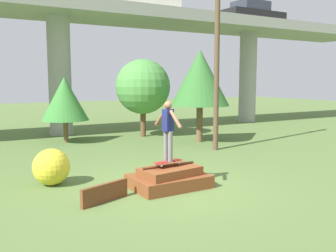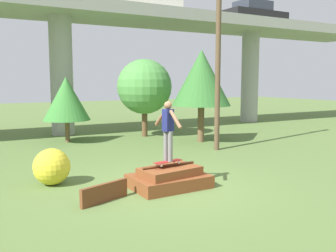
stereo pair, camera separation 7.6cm
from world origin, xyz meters
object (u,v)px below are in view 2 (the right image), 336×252
tree_behind_right (201,78)px  bush_yellow_flowering (52,167)px  car_on_overpass_left (254,15)px  tree_behind_left (66,99)px  utility_pole (218,34)px  car_on_overpass_right (139,0)px  skateboard (168,162)px  skater (168,127)px  tree_mid_back (144,87)px

tree_behind_right → bush_yellow_flowering: bearing=-152.3°
car_on_overpass_left → tree_behind_left: car_on_overpass_left is taller
car_on_overpass_left → bush_yellow_flowering: car_on_overpass_left is taller
utility_pole → car_on_overpass_right: bearing=89.2°
skateboard → skater: 0.86m
car_on_overpass_left → tree_behind_right: car_on_overpass_left is taller
tree_behind_right → utility_pole: bearing=-106.3°
skater → tree_mid_back: 8.86m
utility_pole → tree_behind_left: (-4.59, 4.64, -2.51)m
utility_pole → skater: bearing=-139.4°
tree_behind_right → skater: bearing=-130.8°
skateboard → car_on_overpass_left: 18.10m
skater → bush_yellow_flowering: bearing=145.2°
bush_yellow_flowering → skateboard: bearing=-34.8°
tree_mid_back → bush_yellow_flowering: tree_mid_back is taller
car_on_overpass_left → tree_behind_left: bearing=-167.4°
car_on_overpass_right → bush_yellow_flowering: bearing=-126.6°
skateboard → car_on_overpass_left: bearing=41.2°
skater → utility_pole: (4.20, 3.61, 2.88)m
tree_behind_left → tree_mid_back: 3.73m
car_on_overpass_left → tree_mid_back: 10.93m
tree_behind_left → bush_yellow_flowering: bearing=-107.7°
skateboard → utility_pole: bearing=40.6°
car_on_overpass_left → tree_behind_left: size_ratio=1.53×
skater → car_on_overpass_right: 12.84m
car_on_overpass_right → bush_yellow_flowering: (-6.76, -9.10, -6.47)m
car_on_overpass_right → tree_behind_left: 7.35m
car_on_overpass_left → tree_behind_left: (-13.17, -2.93, -5.05)m
tree_behind_right → bush_yellow_flowering: tree_behind_right is taller
skater → utility_pole: 6.24m
car_on_overpass_right → skater: bearing=-111.7°
car_on_overpass_right → skateboard: bearing=-111.7°
skater → bush_yellow_flowering: size_ratio=1.58×
skateboard → tree_behind_left: bearing=92.7°
tree_mid_back → utility_pole: bearing=-79.0°
tree_mid_back → bush_yellow_flowering: bearing=-131.8°
car_on_overpass_right → tree_mid_back: car_on_overpass_right is taller
car_on_overpass_right → bush_yellow_flowering: car_on_overpass_right is taller
skateboard → bush_yellow_flowering: bush_yellow_flowering is taller
car_on_overpass_left → tree_behind_left: 14.40m
car_on_overpass_left → car_on_overpass_right: car_on_overpass_left is taller
tree_behind_left → utility_pole: bearing=-45.3°
car_on_overpass_right → tree_mid_back: size_ratio=1.20×
skateboard → bush_yellow_flowering: 3.01m
tree_mid_back → tree_behind_right: bearing=-61.5°
utility_pole → tree_mid_back: utility_pole is taller
skateboard → tree_behind_left: 8.34m
utility_pole → bush_yellow_flowering: 7.97m
car_on_overpass_right → utility_pole: utility_pole is taller
utility_pole → bush_yellow_flowering: bearing=-164.2°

